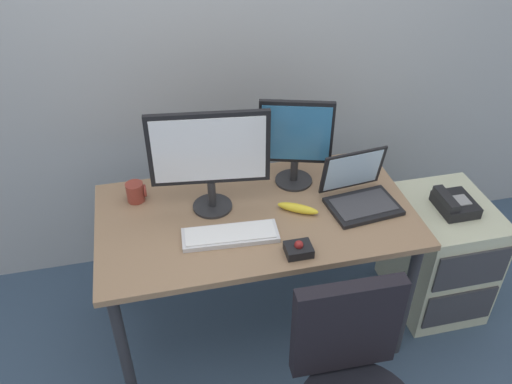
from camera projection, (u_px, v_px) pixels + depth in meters
ground_plane at (256, 323)px, 2.86m from camera, size 8.00×8.00×0.00m
back_wall at (222, 18)px, 2.60m from camera, size 6.00×0.10×2.80m
desk at (256, 227)px, 2.46m from camera, size 1.42×0.77×0.76m
file_cabinet at (439, 254)px, 2.83m from camera, size 0.42×0.53×0.64m
desk_phone at (454, 204)px, 2.61m from camera, size 0.17×0.20×0.09m
monitor_main at (209, 155)px, 2.28m from camera, size 0.52×0.18×0.49m
monitor_side at (296, 139)px, 2.47m from camera, size 0.33×0.18×0.43m
keyboard at (230, 235)px, 2.27m from camera, size 0.42×0.16×0.03m
laptop at (359, 193)px, 2.45m from camera, size 0.34×0.30×0.24m
trackball_mouse at (299, 249)px, 2.19m from camera, size 0.11×0.09×0.07m
coffee_mug at (136, 192)px, 2.47m from camera, size 0.09×0.08×0.09m
banana at (298, 208)px, 2.41m from camera, size 0.18×0.14×0.04m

